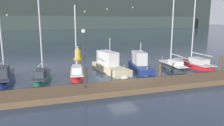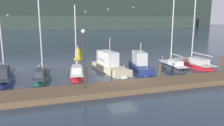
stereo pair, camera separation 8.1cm
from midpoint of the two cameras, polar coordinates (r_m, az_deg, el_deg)
ground_plane at (r=20.22m, az=3.00°, el=-5.08°), size 400.00×400.00×0.00m
dock at (r=18.29m, az=5.36°, el=-6.14°), size 31.01×2.80×0.45m
mooring_pile_1 at (r=18.61m, az=-6.84°, el=-3.72°), size 0.28×0.28×1.79m
mooring_pile_2 at (r=21.14m, az=12.57°, el=-2.38°), size 0.28×0.28×1.59m
mooring_pile_3 at (r=25.44m, az=26.64°, el=-0.58°), size 0.28×0.28×1.99m
sailboat_berth_1 at (r=22.70m, az=-26.22°, el=-3.99°), size 1.79×6.16×8.95m
sailboat_berth_2 at (r=21.82m, az=-17.63°, el=-4.05°), size 2.27×5.66×9.30m
sailboat_berth_3 at (r=22.22m, az=-9.05°, el=-3.33°), size 2.23×5.56×7.72m
motorboat_berth_4 at (r=24.27m, az=-0.46°, el=-1.35°), size 3.13×7.11×4.36m
motorboat_berth_5 at (r=25.28m, az=7.47°, el=-0.99°), size 2.80×6.26×3.70m
sailboat_berth_6 at (r=26.37m, az=15.61°, el=-1.28°), size 1.98×5.79×9.48m
sailboat_berth_7 at (r=28.77m, az=20.76°, el=-0.67°), size 2.20×7.13×9.79m
channel_buoy at (r=32.21m, az=-8.78°, el=2.25°), size 1.32×1.32×1.94m
dock_lamppost at (r=16.75m, az=-7.26°, el=3.50°), size 0.32×0.32×4.55m
hillside_backdrop at (r=149.14m, az=-14.20°, el=12.50°), size 240.00×23.00×21.26m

